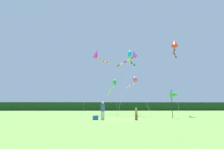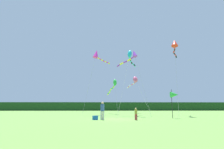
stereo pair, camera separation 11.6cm
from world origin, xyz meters
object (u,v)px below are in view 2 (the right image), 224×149
object	(u,v)px
cooler_box	(95,118)
banner_flag_pole	(174,95)
kite_red	(175,44)
kite_cyan	(130,56)
person_child	(136,113)
kite_magenta	(97,55)
kite_rainbow	(135,80)
kite_purple	(132,56)
person_adult	(102,110)
kite_green	(113,85)

from	to	relation	value
cooler_box	banner_flag_pole	distance (m)	9.61
kite_red	banner_flag_pole	bearing A→B (deg)	-113.39
kite_cyan	cooler_box	bearing A→B (deg)	-117.51
person_child	kite_magenta	bearing A→B (deg)	108.89
kite_magenta	kite_red	size ratio (longest dim) A/B	0.99
person_child	kite_rainbow	distance (m)	20.99
kite_red	kite_purple	bearing A→B (deg)	179.49
banner_flag_pole	kite_cyan	distance (m)	10.48
kite_rainbow	person_adult	bearing A→B (deg)	-108.00
person_adult	kite_green	xyz separation A→B (m)	(1.75, 14.99, 4.13)
banner_flag_pole	kite_red	world-z (taller)	kite_red
kite_purple	kite_green	xyz separation A→B (m)	(-2.49, 7.24, -3.62)
kite_green	person_adult	bearing A→B (deg)	-96.66
banner_flag_pole	kite_purple	bearing A→B (deg)	126.53
cooler_box	banner_flag_pole	world-z (taller)	banner_flag_pole
person_child	banner_flag_pole	world-z (taller)	banner_flag_pole
person_adult	kite_purple	bearing A→B (deg)	61.30
kite_magenta	kite_rainbow	bearing A→B (deg)	40.39
person_adult	banner_flag_pole	xyz separation A→B (m)	(8.30, 2.27, 1.64)
kite_magenta	kite_red	distance (m)	13.04
person_child	kite_rainbow	size ratio (longest dim) A/B	0.14
kite_rainbow	kite_green	xyz separation A→B (m)	(-4.57, -4.46, -1.52)
kite_purple	kite_magenta	world-z (taller)	kite_magenta
person_adult	cooler_box	size ratio (longest dim) A/B	3.21
kite_magenta	cooler_box	bearing A→B (deg)	-87.64
person_adult	person_child	world-z (taller)	person_adult
kite_cyan	kite_magenta	xyz separation A→B (m)	(-5.39, 3.64, 1.18)
kite_rainbow	kite_red	xyz separation A→B (m)	(4.33, -11.76, 3.88)
person_child	kite_cyan	size ratio (longest dim) A/B	0.12
kite_cyan	banner_flag_pole	bearing A→B (deg)	-59.60
kite_rainbow	kite_magenta	bearing A→B (deg)	-139.61
kite_red	kite_green	xyz separation A→B (m)	(-8.90, 7.30, -5.40)
kite_rainbow	kite_green	world-z (taller)	kite_rainbow
person_adult	person_child	bearing A→B (deg)	-7.64
banner_flag_pole	kite_red	distance (m)	9.86
kite_cyan	kite_rainbow	xyz separation A→B (m)	(2.18, 10.08, -2.47)
cooler_box	kite_magenta	xyz separation A→B (m)	(-0.53, 12.96, 10.11)
kite_green	kite_purple	bearing A→B (deg)	-71.00
cooler_box	kite_purple	bearing A→B (deg)	57.22
person_adult	kite_rainbow	size ratio (longest dim) A/B	0.21
kite_cyan	kite_purple	bearing A→B (deg)	-86.29
person_child	kite_green	world-z (taller)	kite_green
cooler_box	kite_purple	xyz separation A→B (m)	(4.96, 7.70, 8.57)
person_child	cooler_box	xyz separation A→B (m)	(-4.07, 0.50, -0.47)
kite_rainbow	kite_green	distance (m)	6.56
kite_rainbow	kite_cyan	bearing A→B (deg)	-102.21
person_adult	kite_magenta	bearing A→B (deg)	95.49
cooler_box	kite_cyan	bearing A→B (deg)	62.49
kite_rainbow	kite_green	bearing A→B (deg)	-135.69
banner_flag_pole	kite_magenta	size ratio (longest dim) A/B	0.29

